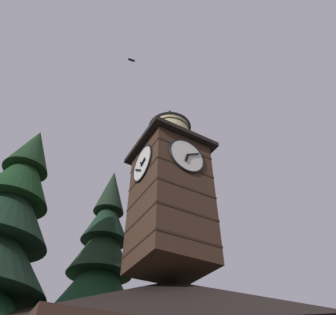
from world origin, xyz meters
TOP-DOWN VIEW (x-y plane):
  - clock_tower at (-1.11, -1.35)m, footprint 3.83×3.83m
  - pine_tree_behind at (0.38, -6.08)m, footprint 5.74×5.74m
  - flying_bird_high at (1.42, -2.66)m, footprint 0.53×0.24m

SIDE VIEW (x-z plane):
  - pine_tree_behind at x=0.38m, z-range -0.81..13.89m
  - clock_tower at x=-1.11m, z-range 6.28..16.43m
  - flying_bird_high at x=1.42m, z-range 22.63..22.76m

